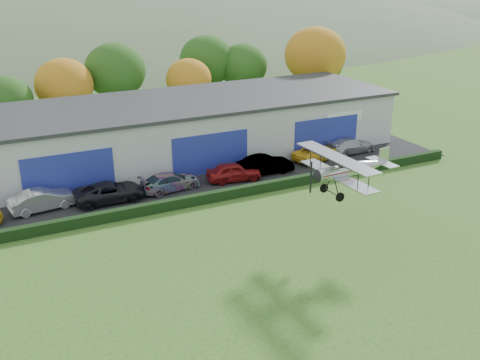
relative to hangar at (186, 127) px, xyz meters
name	(u,v)px	position (x,y,z in m)	size (l,w,h in m)	color
ground	(291,325)	(-5.00, -27.98, -2.66)	(300.00, 300.00, 0.00)	#2E621F
apron	(194,180)	(-2.00, -6.98, -2.63)	(48.00, 9.00, 0.05)	black
hedge	(217,196)	(-2.00, -11.78, -2.26)	(46.00, 0.60, 0.80)	black
hangar	(186,127)	(0.00, 0.00, 0.00)	(40.60, 12.60, 5.30)	#B2B7BC
tree_belt	(108,77)	(-4.15, 12.64, 2.95)	(75.70, 13.22, 10.12)	#3D2614
distant_hills	(7,85)	(-9.38, 112.02, -15.70)	(430.00, 196.00, 56.00)	#4C6642
car_1	(43,200)	(-14.33, -7.73, -1.81)	(1.69, 4.84, 1.59)	silver
car_2	(110,192)	(-9.44, -8.32, -1.85)	(2.51, 5.44, 1.51)	black
car_3	(170,181)	(-4.52, -8.21, -1.89)	(2.02, 4.96, 1.44)	gray
car_4	(234,172)	(0.98, -8.58, -1.82)	(1.85, 4.59, 1.56)	maroon
car_5	(266,165)	(4.22, -8.25, -1.79)	(1.72, 4.94, 1.63)	gray
car_6	(316,152)	(10.21, -7.16, -1.90)	(2.35, 5.09, 1.41)	gold
car_7	(351,145)	(14.31, -6.90, -1.87)	(2.08, 5.11, 1.48)	silver
biplane	(347,169)	(2.97, -21.29, 2.35)	(6.24, 7.12, 2.67)	silver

